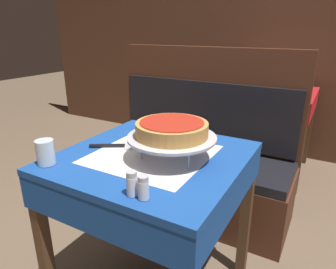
{
  "coord_description": "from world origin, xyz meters",
  "views": [
    {
      "loc": [
        0.64,
        -1.01,
        1.29
      ],
      "look_at": [
        0.1,
        -0.03,
        0.89
      ],
      "focal_mm": 32.0,
      "sensor_mm": 36.0,
      "label": 1
    }
  ],
  "objects_px": {
    "dining_table_front": "(153,176)",
    "booth_bench": "(195,167)",
    "water_glass_near": "(45,152)",
    "pizza_pan_stand": "(172,138)",
    "salt_shaker": "(132,184)",
    "dining_table_rear": "(268,102)",
    "deep_dish_pizza": "(172,129)",
    "pepper_shaker": "(143,188)",
    "pizza_server": "(122,146)",
    "condiment_caddy": "(269,87)"
  },
  "relations": [
    {
      "from": "dining_table_front",
      "to": "pizza_server",
      "type": "bearing_deg",
      "value": 179.48
    },
    {
      "from": "pizza_pan_stand",
      "to": "deep_dish_pizza",
      "type": "bearing_deg",
      "value": -90.0
    },
    {
      "from": "deep_dish_pizza",
      "to": "pizza_server",
      "type": "distance_m",
      "value": 0.29
    },
    {
      "from": "booth_bench",
      "to": "pizza_server",
      "type": "distance_m",
      "value": 0.93
    },
    {
      "from": "pizza_pan_stand",
      "to": "salt_shaker",
      "type": "distance_m",
      "value": 0.32
    },
    {
      "from": "dining_table_rear",
      "to": "deep_dish_pizza",
      "type": "xyz_separation_m",
      "value": [
        -0.04,
        -1.75,
        0.25
      ]
    },
    {
      "from": "dining_table_front",
      "to": "pepper_shaker",
      "type": "bearing_deg",
      "value": -62.25
    },
    {
      "from": "pizza_pan_stand",
      "to": "pepper_shaker",
      "type": "height_order",
      "value": "pizza_pan_stand"
    },
    {
      "from": "condiment_caddy",
      "to": "pizza_pan_stand",
      "type": "bearing_deg",
      "value": -91.49
    },
    {
      "from": "deep_dish_pizza",
      "to": "salt_shaker",
      "type": "bearing_deg",
      "value": -85.03
    },
    {
      "from": "dining_table_rear",
      "to": "condiment_caddy",
      "type": "relative_size",
      "value": 5.4
    },
    {
      "from": "dining_table_front",
      "to": "deep_dish_pizza",
      "type": "bearing_deg",
      "value": -0.86
    },
    {
      "from": "dining_table_rear",
      "to": "salt_shaker",
      "type": "xyz_separation_m",
      "value": [
        -0.01,
        -2.06,
        0.16
      ]
    },
    {
      "from": "condiment_caddy",
      "to": "pizza_server",
      "type": "bearing_deg",
      "value": -100.34
    },
    {
      "from": "dining_table_front",
      "to": "booth_bench",
      "type": "distance_m",
      "value": 0.89
    },
    {
      "from": "water_glass_near",
      "to": "salt_shaker",
      "type": "distance_m",
      "value": 0.44
    },
    {
      "from": "booth_bench",
      "to": "condiment_caddy",
      "type": "xyz_separation_m",
      "value": [
        0.3,
        0.87,
        0.47
      ]
    },
    {
      "from": "deep_dish_pizza",
      "to": "condiment_caddy",
      "type": "bearing_deg",
      "value": 88.51
    },
    {
      "from": "salt_shaker",
      "to": "pepper_shaker",
      "type": "xyz_separation_m",
      "value": [
        0.04,
        -0.0,
        -0.0
      ]
    },
    {
      "from": "booth_bench",
      "to": "salt_shaker",
      "type": "distance_m",
      "value": 1.26
    },
    {
      "from": "dining_table_front",
      "to": "deep_dish_pizza",
      "type": "xyz_separation_m",
      "value": [
        0.1,
        -0.0,
        0.24
      ]
    },
    {
      "from": "dining_table_front",
      "to": "pepper_shaker",
      "type": "relative_size",
      "value": 9.74
    },
    {
      "from": "salt_shaker",
      "to": "pepper_shaker",
      "type": "relative_size",
      "value": 1.06
    },
    {
      "from": "dining_table_front",
      "to": "water_glass_near",
      "type": "distance_m",
      "value": 0.46
    },
    {
      "from": "water_glass_near",
      "to": "dining_table_front",
      "type": "bearing_deg",
      "value": 42.76
    },
    {
      "from": "booth_bench",
      "to": "water_glass_near",
      "type": "xyz_separation_m",
      "value": [
        -0.16,
        -1.11,
        0.49
      ]
    },
    {
      "from": "water_glass_near",
      "to": "salt_shaker",
      "type": "bearing_deg",
      "value": -3.33
    },
    {
      "from": "water_glass_near",
      "to": "condiment_caddy",
      "type": "height_order",
      "value": "condiment_caddy"
    },
    {
      "from": "deep_dish_pizza",
      "to": "pepper_shaker",
      "type": "xyz_separation_m",
      "value": [
        0.07,
        -0.32,
        -0.09
      ]
    },
    {
      "from": "dining_table_rear",
      "to": "pepper_shaker",
      "type": "bearing_deg",
      "value": -89.12
    },
    {
      "from": "dining_table_rear",
      "to": "booth_bench",
      "type": "relative_size",
      "value": 0.56
    },
    {
      "from": "water_glass_near",
      "to": "condiment_caddy",
      "type": "xyz_separation_m",
      "value": [
        0.46,
        1.98,
        -0.02
      ]
    },
    {
      "from": "pepper_shaker",
      "to": "condiment_caddy",
      "type": "xyz_separation_m",
      "value": [
        -0.03,
        2.0,
        -0.01
      ]
    },
    {
      "from": "salt_shaker",
      "to": "pepper_shaker",
      "type": "bearing_deg",
      "value": -0.0
    },
    {
      "from": "water_glass_near",
      "to": "condiment_caddy",
      "type": "bearing_deg",
      "value": 77.02
    },
    {
      "from": "dining_table_rear",
      "to": "pizza_pan_stand",
      "type": "bearing_deg",
      "value": -91.32
    },
    {
      "from": "pepper_shaker",
      "to": "water_glass_near",
      "type": "bearing_deg",
      "value": 176.97
    },
    {
      "from": "water_glass_near",
      "to": "dining_table_rear",
      "type": "bearing_deg",
      "value": 77.5
    },
    {
      "from": "deep_dish_pizza",
      "to": "water_glass_near",
      "type": "bearing_deg",
      "value": -144.74
    },
    {
      "from": "pizza_pan_stand",
      "to": "salt_shaker",
      "type": "bearing_deg",
      "value": -85.03
    },
    {
      "from": "salt_shaker",
      "to": "booth_bench",
      "type": "bearing_deg",
      "value": 103.84
    },
    {
      "from": "deep_dish_pizza",
      "to": "water_glass_near",
      "type": "relative_size",
      "value": 2.93
    },
    {
      "from": "water_glass_near",
      "to": "pepper_shaker",
      "type": "relative_size",
      "value": 1.27
    },
    {
      "from": "dining_table_front",
      "to": "condiment_caddy",
      "type": "relative_size",
      "value": 5.44
    },
    {
      "from": "pizza_server",
      "to": "salt_shaker",
      "type": "bearing_deg",
      "value": -47.72
    },
    {
      "from": "water_glass_near",
      "to": "pizza_pan_stand",
      "type": "bearing_deg",
      "value": 35.26
    },
    {
      "from": "dining_table_rear",
      "to": "water_glass_near",
      "type": "bearing_deg",
      "value": -102.5
    },
    {
      "from": "salt_shaker",
      "to": "pizza_server",
      "type": "bearing_deg",
      "value": 132.28
    },
    {
      "from": "pepper_shaker",
      "to": "condiment_caddy",
      "type": "relative_size",
      "value": 0.56
    },
    {
      "from": "deep_dish_pizza",
      "to": "salt_shaker",
      "type": "relative_size",
      "value": 3.5
    }
  ]
}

